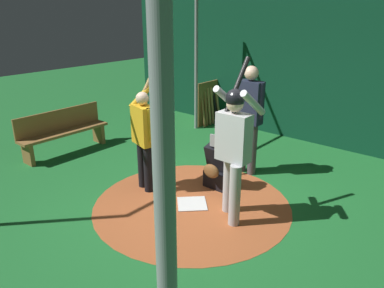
# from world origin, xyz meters

# --- Properties ---
(ground_plane) EXTENTS (25.90, 25.90, 0.00)m
(ground_plane) POSITION_xyz_m (0.00, 0.00, 0.00)
(ground_plane) COLOR #1E6B2D
(dirt_circle) EXTENTS (2.88, 2.88, 0.01)m
(dirt_circle) POSITION_xyz_m (0.00, 0.00, 0.00)
(dirt_circle) COLOR #AD562D
(dirt_circle) RESTS_ON ground
(home_plate) EXTENTS (0.59, 0.59, 0.01)m
(home_plate) POSITION_xyz_m (0.00, 0.00, 0.01)
(home_plate) COLOR white
(home_plate) RESTS_ON dirt_circle
(batter) EXTENTS (0.68, 0.49, 2.13)m
(batter) POSITION_xyz_m (-0.09, 0.63, 1.10)
(batter) COLOR #B3B3B7
(batter) RESTS_ON ground
(catcher) EXTENTS (0.58, 0.40, 0.92)m
(catcher) POSITION_xyz_m (-0.73, -0.05, 0.36)
(catcher) COLOR black
(catcher) RESTS_ON ground
(umpire) EXTENTS (0.23, 0.49, 1.86)m
(umpire) POSITION_xyz_m (-1.49, -0.02, 1.05)
(umpire) COLOR #4C4C51
(umpire) RESTS_ON ground
(visitor) EXTENTS (0.62, 0.51, 1.95)m
(visitor) POSITION_xyz_m (0.07, -0.90, 0.91)
(visitor) COLOR black
(visitor) RESTS_ON ground
(back_wall) EXTENTS (0.23, 9.90, 3.48)m
(back_wall) POSITION_xyz_m (-3.79, 0.00, 1.76)
(back_wall) COLOR #0C3D26
(back_wall) RESTS_ON ground
(cage_frame) EXTENTS (5.82, 4.71, 3.27)m
(cage_frame) POSITION_xyz_m (0.00, 0.00, 2.27)
(cage_frame) COLOR gray
(cage_frame) RESTS_ON ground
(bat_rack) EXTENTS (1.18, 0.20, 1.05)m
(bat_rack) POSITION_xyz_m (-3.54, -2.31, 0.49)
(bat_rack) COLOR olive
(bat_rack) RESTS_ON ground
(bench) EXTENTS (1.81, 0.36, 0.85)m
(bench) POSITION_xyz_m (0.03, -3.32, 0.45)
(bench) COLOR olive
(bench) RESTS_ON ground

